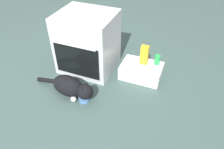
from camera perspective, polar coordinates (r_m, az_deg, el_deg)
ground at (r=2.55m, az=-11.15°, el=-3.69°), size 8.00×8.00×0.00m
oven at (r=2.65m, az=-6.48°, el=8.46°), size 0.65×0.62×0.73m
pantry_cabinet at (r=2.64m, az=7.76°, el=0.98°), size 0.48×0.33×0.17m
food_bowl at (r=2.36m, az=-7.39°, el=-6.38°), size 0.11×0.11×0.07m
cat at (r=2.37m, az=-10.84°, el=-3.21°), size 0.78×0.27×0.24m
juice_carton at (r=2.56m, az=8.58°, el=5.15°), size 0.09×0.06×0.24m
soda_can at (r=2.62m, az=11.92°, el=3.86°), size 0.07×0.07×0.12m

